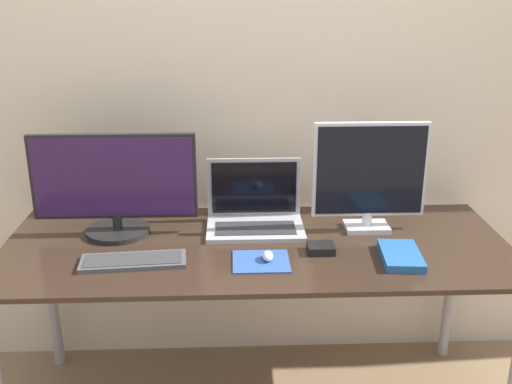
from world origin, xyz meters
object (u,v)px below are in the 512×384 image
Objects in this scene: monitor_right at (370,175)px; book at (401,256)px; laptop at (255,211)px; mouse at (268,256)px; keyboard at (133,261)px; monitor_left at (115,186)px; power_brick at (321,248)px.

monitor_right reaches higher than book.
mouse is at bearing -84.03° from laptop.
laptop is 1.02× the size of keyboard.
monitor_right is 0.92m from keyboard.
keyboard is (0.10, -0.27, -0.18)m from monitor_left.
monitor_right is at bearing 17.17° from keyboard.
keyboard is 0.46m from mouse.
book is at bearing -32.86° from laptop.
laptop is 6.04× the size of mouse.
book is (1.02, -0.27, -0.18)m from monitor_left.
laptop is 3.96× the size of power_brick.
laptop reaches higher than keyboard.
laptop reaches higher than book.
laptop is 0.32m from mouse.
monitor_left is at bearing 154.34° from mouse.
keyboard is 0.66m from power_brick.
mouse is (-0.40, -0.27, -0.20)m from monitor_right.
mouse is at bearing 179.59° from book.
monitor_right is 1.16× the size of laptop.
mouse is 0.46m from book.
power_brick reaches higher than book.
keyboard is at bearing -143.64° from laptop.
book is (0.46, -0.00, -0.01)m from mouse.
power_brick is at bearing 5.66° from keyboard.
laptop reaches higher than power_brick.
monitor_left is 0.54m from laptop.
mouse is at bearing -160.89° from power_brick.
power_brick is (-0.21, -0.20, -0.21)m from monitor_right.
monitor_right is 1.87× the size of book.
monitor_left is at bearing 110.22° from keyboard.
power_brick is at bearing 165.30° from book.
mouse reaches higher than power_brick.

